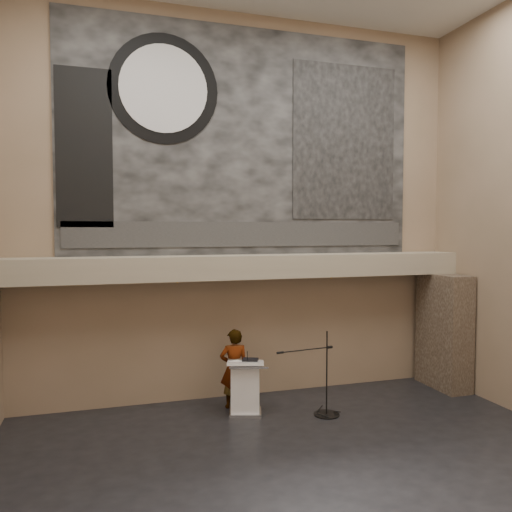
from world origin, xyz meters
name	(u,v)px	position (x,y,z in m)	size (l,w,h in m)	color
floor	(317,477)	(0.00, 0.00, 0.00)	(10.00, 10.00, 0.00)	black
wall_back	(246,207)	(0.00, 4.00, 4.25)	(10.00, 0.02, 8.50)	#806B51
soffit	(251,267)	(0.00, 3.60, 2.95)	(10.00, 0.80, 0.50)	gray
sprinkler_left	(177,282)	(-1.60, 3.55, 2.67)	(0.04, 0.04, 0.06)	#B2893D
sprinkler_right	(331,277)	(1.90, 3.55, 2.67)	(0.04, 0.04, 0.06)	#B2893D
banner	(246,142)	(0.00, 3.97, 5.70)	(8.00, 0.05, 5.00)	black
banner_text_strip	(247,234)	(0.00, 3.93, 3.65)	(7.76, 0.02, 0.55)	#2A2A2A
banner_clock_rim	(164,89)	(-1.80, 3.93, 6.70)	(2.30, 2.30, 0.02)	black
banner_clock_face	(164,89)	(-1.80, 3.91, 6.70)	(1.84, 1.84, 0.02)	silver
banner_building_print	(345,142)	(2.40, 3.93, 5.80)	(2.60, 0.02, 3.60)	black
banner_brick_print	(84,148)	(-3.40, 3.93, 5.40)	(1.10, 0.02, 3.20)	black
stone_pier	(444,331)	(4.65, 3.15, 1.35)	(0.60, 1.40, 2.70)	#3F3227
lectern	(245,388)	(-0.36, 2.78, 0.55)	(0.84, 0.70, 1.14)	silver
binder	(250,360)	(-0.24, 2.79, 1.12)	(0.31, 0.25, 0.04)	black
papers	(237,362)	(-0.53, 2.74, 1.10)	(0.23, 0.32, 0.01)	white
speaker_person	(234,368)	(-0.46, 3.26, 0.83)	(0.61, 0.40, 1.67)	beige
mic_stand	(325,404)	(1.18, 2.29, 0.24)	(1.37, 0.52, 1.71)	black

